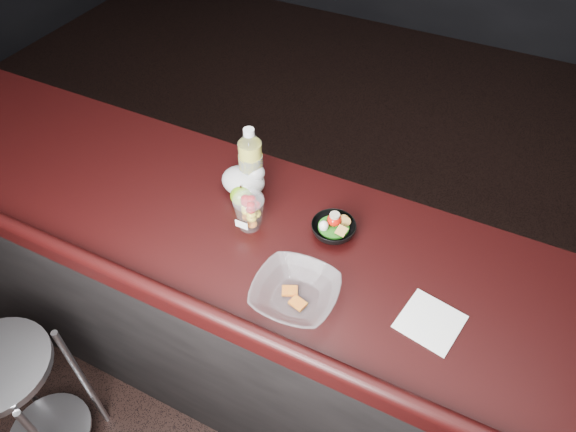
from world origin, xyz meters
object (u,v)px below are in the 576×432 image
(lemonade_bottle, at_px, (251,164))
(snack_bowl, at_px, (333,228))
(green_apple, at_px, (241,195))
(takeout_bowl, at_px, (295,293))
(fruit_cup, at_px, (249,209))
(stool_left, at_px, (17,392))

(lemonade_bottle, bearing_deg, snack_bowl, -13.22)
(green_apple, height_order, takeout_bowl, green_apple)
(fruit_cup, distance_m, green_apple, 0.12)
(stool_left, xyz_separation_m, takeout_bowl, (0.85, 0.48, 0.52))
(takeout_bowl, bearing_deg, stool_left, -150.36)
(takeout_bowl, bearing_deg, lemonade_bottle, 133.31)
(stool_left, bearing_deg, green_apple, 56.11)
(snack_bowl, bearing_deg, takeout_bowl, -89.63)
(snack_bowl, height_order, takeout_bowl, snack_bowl)
(fruit_cup, relative_size, green_apple, 1.83)
(stool_left, distance_m, fruit_cup, 1.06)
(green_apple, distance_m, takeout_bowl, 0.44)
(lemonade_bottle, bearing_deg, fruit_cup, -63.21)
(fruit_cup, distance_m, takeout_bowl, 0.33)
(stool_left, xyz_separation_m, lemonade_bottle, (0.50, 0.85, 0.59))
(green_apple, xyz_separation_m, snack_bowl, (0.34, 0.01, -0.01))
(snack_bowl, xyz_separation_m, takeout_bowl, (0.00, -0.29, 0.00))
(stool_left, relative_size, fruit_cup, 5.02)
(stool_left, bearing_deg, lemonade_bottle, 59.35)
(stool_left, xyz_separation_m, snack_bowl, (0.85, 0.77, 0.51))
(stool_left, distance_m, snack_bowl, 1.25)
(fruit_cup, xyz_separation_m, takeout_bowl, (0.26, -0.20, -0.04))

